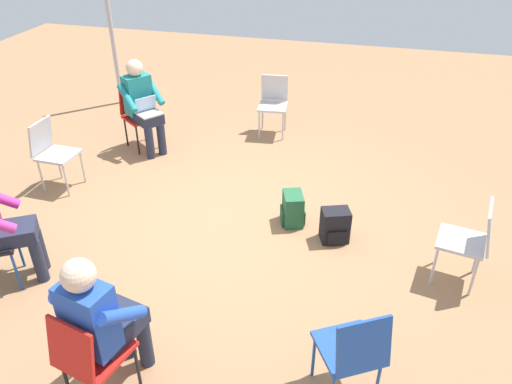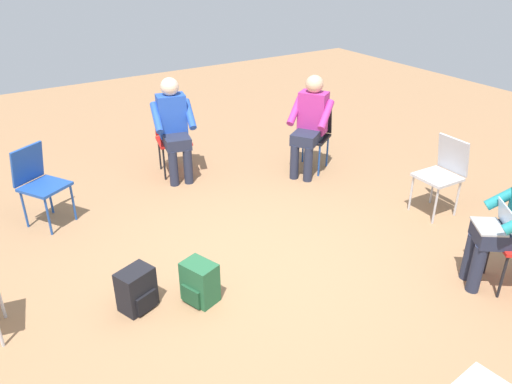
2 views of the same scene
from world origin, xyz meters
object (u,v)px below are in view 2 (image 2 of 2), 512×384
at_px(chair_west, 443,170).
at_px(backpack_near_laptop_user, 137,291).
at_px(chair_southwest, 314,131).
at_px(person_in_magenta, 310,121).
at_px(backpack_by_empty_chair, 200,284).
at_px(chair_southeast, 39,180).
at_px(chair_south, 172,135).
at_px(person_in_blue, 174,124).

bearing_deg(chair_west, backpack_near_laptop_user, 88.03).
bearing_deg(chair_southwest, person_in_magenta, 90.00).
bearing_deg(backpack_by_empty_chair, person_in_magenta, -146.23).
height_order(chair_southeast, person_in_magenta, person_in_magenta).
height_order(chair_south, backpack_near_laptop_user, chair_south).
height_order(chair_south, chair_southwest, same).
distance_m(chair_south, chair_southwest, 1.81).
bearing_deg(chair_southwest, backpack_by_empty_chair, 91.12).
distance_m(person_in_magenta, backpack_by_empty_chair, 2.87).
xyz_separation_m(person_in_blue, backpack_near_laptop_user, (1.34, 2.17, -0.54)).
height_order(chair_south, backpack_by_empty_chair, chair_south).
relative_size(chair_south, backpack_by_empty_chair, 2.36).
bearing_deg(chair_west, chair_southeast, 62.64).
height_order(person_in_blue, backpack_near_laptop_user, person_in_blue).
xyz_separation_m(chair_west, person_in_blue, (2.04, -2.40, 0.20)).
xyz_separation_m(chair_southwest, person_in_magenta, (0.14, 0.09, 0.20)).
height_order(chair_south, person_in_magenta, person_in_magenta).
bearing_deg(person_in_blue, chair_west, 143.44).
bearing_deg(person_in_blue, person_in_magenta, 164.76).
distance_m(chair_southwest, person_in_blue, 1.78).
bearing_deg(person_in_blue, chair_south, -90.00).
height_order(chair_southwest, backpack_near_laptop_user, chair_southwest).
relative_size(chair_west, backpack_by_empty_chair, 2.36).
distance_m(chair_southwest, person_in_magenta, 0.26).
height_order(chair_west, person_in_blue, person_in_blue).
relative_size(chair_southeast, person_in_magenta, 0.69).
xyz_separation_m(chair_southeast, person_in_blue, (-1.67, -0.33, 0.20)).
distance_m(chair_south, person_in_magenta, 1.74).
bearing_deg(chair_southeast, backpack_by_empty_chair, 80.40).
xyz_separation_m(chair_southeast, person_in_magenta, (-3.15, 0.47, 0.20)).
height_order(chair_west, chair_southeast, same).
bearing_deg(chair_southeast, chair_southwest, 142.23).
distance_m(person_in_blue, backpack_near_laptop_user, 2.61).
relative_size(chair_southeast, backpack_by_empty_chair, 2.36).
bearing_deg(chair_west, person_in_magenta, 21.13).
xyz_separation_m(chair_west, backpack_by_empty_chair, (2.90, -0.04, -0.34)).
relative_size(chair_southwest, backpack_by_empty_chair, 2.36).
distance_m(chair_west, chair_southwest, 1.74).
distance_m(person_in_blue, backpack_by_empty_chair, 2.57).
bearing_deg(chair_south, backpack_near_laptop_user, 72.56).
distance_m(chair_south, person_in_blue, 0.26).
bearing_deg(chair_southeast, person_in_magenta, 140.33).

